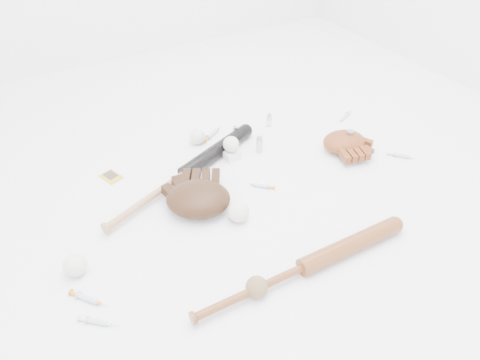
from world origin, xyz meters
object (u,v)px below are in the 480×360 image
bat_wood (303,267)px  pedestal (231,154)px  bat_dark (185,173)px  glove_dark (198,198)px

bat_wood → pedestal: (0.11, 0.69, -0.01)m
bat_wood → pedestal: bearing=80.8°
bat_wood → pedestal: bat_wood is taller
bat_dark → bat_wood: (0.13, -0.65, -0.00)m
bat_wood → bat_dark: bearing=101.1°
bat_dark → glove_dark: bearing=-121.2°
bat_dark → pedestal: (0.24, 0.04, -0.01)m
bat_wood → pedestal: 0.70m
glove_dark → pedestal: (0.27, 0.23, -0.03)m
bat_dark → glove_dark: (-0.03, -0.19, 0.02)m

